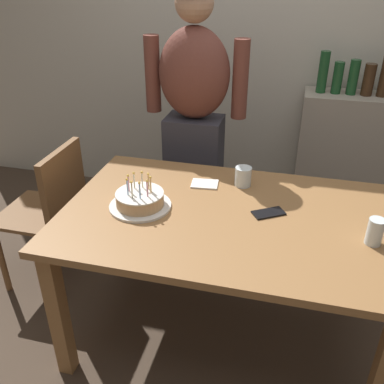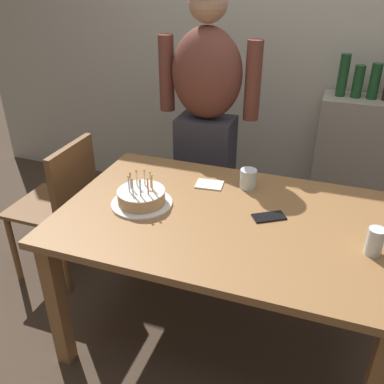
{
  "view_description": "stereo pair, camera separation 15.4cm",
  "coord_description": "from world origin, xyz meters",
  "px_view_note": "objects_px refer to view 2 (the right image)",
  "views": [
    {
      "loc": [
        0.24,
        -1.61,
        1.75
      ],
      "look_at": [
        -0.16,
        -0.01,
        0.84
      ],
      "focal_mm": 39.61,
      "sensor_mm": 36.0,
      "label": 1
    },
    {
      "loc": [
        0.39,
        -1.57,
        1.75
      ],
      "look_at": [
        -0.16,
        -0.01,
        0.84
      ],
      "focal_mm": 39.61,
      "sensor_mm": 36.0,
      "label": 2
    }
  ],
  "objects_px": {
    "person_man_bearded": "(206,125)",
    "dining_chair": "(63,200)",
    "birthday_cake": "(142,198)",
    "water_glass_near": "(248,179)",
    "water_glass_far": "(375,242)",
    "cell_phone": "(269,217)",
    "napkin_stack": "(209,185)"
  },
  "relations": [
    {
      "from": "person_man_bearded",
      "to": "dining_chair",
      "type": "bearing_deg",
      "value": 38.05
    },
    {
      "from": "birthday_cake",
      "to": "dining_chair",
      "type": "distance_m",
      "value": 0.72
    },
    {
      "from": "birthday_cake",
      "to": "water_glass_near",
      "type": "bearing_deg",
      "value": 37.55
    },
    {
      "from": "water_glass_far",
      "to": "cell_phone",
      "type": "relative_size",
      "value": 0.79
    },
    {
      "from": "water_glass_near",
      "to": "napkin_stack",
      "type": "height_order",
      "value": "water_glass_near"
    },
    {
      "from": "water_glass_near",
      "to": "person_man_bearded",
      "type": "height_order",
      "value": "person_man_bearded"
    },
    {
      "from": "dining_chair",
      "to": "birthday_cake",
      "type": "bearing_deg",
      "value": 70.27
    },
    {
      "from": "person_man_bearded",
      "to": "cell_phone",
      "type": "bearing_deg",
      "value": 127.01
    },
    {
      "from": "cell_phone",
      "to": "person_man_bearded",
      "type": "distance_m",
      "value": 0.87
    },
    {
      "from": "water_glass_far",
      "to": "dining_chair",
      "type": "xyz_separation_m",
      "value": [
        -1.64,
        0.27,
        -0.28
      ]
    },
    {
      "from": "dining_chair",
      "to": "person_man_bearded",
      "type": "bearing_deg",
      "value": 128.05
    },
    {
      "from": "cell_phone",
      "to": "napkin_stack",
      "type": "height_order",
      "value": "same"
    },
    {
      "from": "birthday_cake",
      "to": "water_glass_far",
      "type": "height_order",
      "value": "birthday_cake"
    },
    {
      "from": "water_glass_near",
      "to": "water_glass_far",
      "type": "xyz_separation_m",
      "value": [
        0.58,
        -0.37,
        0.01
      ]
    },
    {
      "from": "birthday_cake",
      "to": "person_man_bearded",
      "type": "bearing_deg",
      "value": 85.2
    },
    {
      "from": "birthday_cake",
      "to": "water_glass_near",
      "type": "distance_m",
      "value": 0.54
    },
    {
      "from": "birthday_cake",
      "to": "person_man_bearded",
      "type": "xyz_separation_m",
      "value": [
        0.06,
        0.77,
        0.1
      ]
    },
    {
      "from": "cell_phone",
      "to": "dining_chair",
      "type": "relative_size",
      "value": 0.17
    },
    {
      "from": "water_glass_near",
      "to": "dining_chair",
      "type": "relative_size",
      "value": 0.11
    },
    {
      "from": "birthday_cake",
      "to": "water_glass_far",
      "type": "relative_size",
      "value": 2.54
    },
    {
      "from": "cell_phone",
      "to": "napkin_stack",
      "type": "bearing_deg",
      "value": 116.81
    },
    {
      "from": "cell_phone",
      "to": "water_glass_far",
      "type": "bearing_deg",
      "value": -48.66
    },
    {
      "from": "cell_phone",
      "to": "napkin_stack",
      "type": "xyz_separation_m",
      "value": [
        -0.34,
        0.2,
        0.0
      ]
    },
    {
      "from": "cell_phone",
      "to": "person_man_bearded",
      "type": "height_order",
      "value": "person_man_bearded"
    },
    {
      "from": "dining_chair",
      "to": "water_glass_near",
      "type": "bearing_deg",
      "value": 95.56
    },
    {
      "from": "dining_chair",
      "to": "water_glass_far",
      "type": "bearing_deg",
      "value": 80.8
    },
    {
      "from": "person_man_bearded",
      "to": "dining_chair",
      "type": "distance_m",
      "value": 0.96
    },
    {
      "from": "napkin_stack",
      "to": "dining_chair",
      "type": "bearing_deg",
      "value": -176.0
    },
    {
      "from": "water_glass_far",
      "to": "napkin_stack",
      "type": "xyz_separation_m",
      "value": [
        -0.77,
        0.33,
        -0.05
      ]
    },
    {
      "from": "water_glass_near",
      "to": "cell_phone",
      "type": "height_order",
      "value": "water_glass_near"
    },
    {
      "from": "birthday_cake",
      "to": "dining_chair",
      "type": "relative_size",
      "value": 0.33
    },
    {
      "from": "water_glass_near",
      "to": "water_glass_far",
      "type": "bearing_deg",
      "value": -32.41
    }
  ]
}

